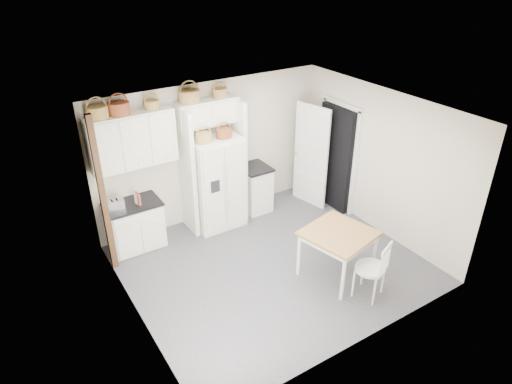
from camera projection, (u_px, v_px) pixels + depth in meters
floor at (272, 264)px, 7.53m from camera, size 4.50×4.50×0.00m
ceiling at (275, 113)px, 6.29m from camera, size 4.50×4.50×0.00m
wall_back at (212, 151)px, 8.40m from camera, size 4.50×0.00×4.50m
wall_left at (129, 241)px, 5.85m from camera, size 0.00×4.00×4.00m
wall_right at (380, 162)px, 7.97m from camera, size 0.00×4.00×4.00m
refrigerator at (216, 182)px, 8.25m from camera, size 0.89×0.72×1.73m
base_cab_left at (135, 226)px, 7.81m from camera, size 0.88×0.56×0.81m
base_cab_right at (255, 189)px, 8.93m from camera, size 0.50×0.60×0.88m
dining_table at (337, 254)px, 7.12m from camera, size 1.14×1.14×0.80m
windsor_chair at (370, 268)px, 6.65m from camera, size 0.61×0.59×0.98m
counter_left at (132, 204)px, 7.60m from camera, size 0.92×0.59×0.04m
counter_right at (255, 168)px, 8.71m from camera, size 0.54×0.64×0.04m
toaster at (115, 205)px, 7.33m from camera, size 0.32×0.21×0.20m
cookbook_red at (138, 198)px, 7.52m from camera, size 0.04×0.15×0.22m
cookbook_cream at (137, 199)px, 7.52m from camera, size 0.06×0.14×0.21m
basket_upper_a at (97, 112)px, 6.80m from camera, size 0.33×0.33×0.19m
basket_upper_b at (119, 109)px, 6.96m from camera, size 0.33×0.33×0.19m
basket_upper_c at (152, 105)px, 7.21m from camera, size 0.24×0.24×0.14m
basket_bridge_a at (189, 96)px, 7.51m from camera, size 0.36×0.36×0.20m
basket_bridge_b at (220, 93)px, 7.79m from camera, size 0.26×0.26×0.15m
basket_fridge_a at (204, 138)px, 7.62m from camera, size 0.29×0.29×0.15m
basket_fridge_b at (224, 133)px, 7.80m from camera, size 0.28×0.28×0.15m
upper_cabinet at (132, 140)px, 7.28m from camera, size 1.40×0.34×0.90m
bridge_cabinet at (207, 112)px, 7.81m from camera, size 1.12×0.34×0.45m
fridge_panel_left at (187, 173)px, 7.93m from camera, size 0.08×0.60×2.30m
fridge_panel_right at (238, 160)px, 8.41m from camera, size 0.08×0.60×2.30m
trim_post at (103, 197)px, 6.88m from camera, size 0.09×0.09×2.60m
doorway_void at (336, 158)px, 8.80m from camera, size 0.18×0.85×2.05m
door_slab at (311, 156)px, 8.88m from camera, size 0.21×0.79×2.05m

